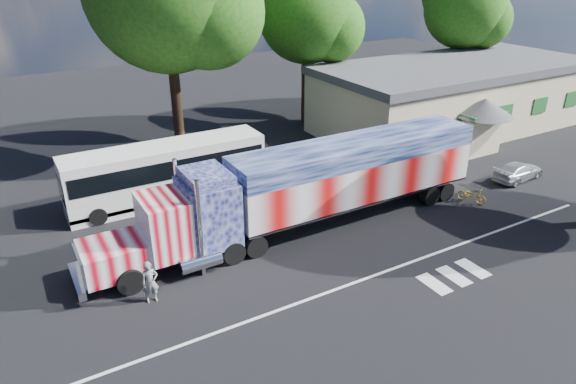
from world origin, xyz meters
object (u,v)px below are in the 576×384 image
bicycle (472,195)px  tree_far_ne (466,9)px  parked_car (518,171)px  tree_ne_a (308,15)px  woman (150,282)px  coach_bus (167,172)px  semi_truck (313,185)px

bicycle → tree_far_ne: size_ratio=0.14×
parked_car → tree_far_ne: (10.48, 15.35, 7.94)m
bicycle → tree_ne_a: tree_ne_a is taller
parked_car → woman: woman is taller
parked_car → woman: (-23.63, -0.79, 0.36)m
woman → tree_ne_a: (18.64, 17.90, 7.70)m
woman → bicycle: size_ratio=1.12×
coach_bus → tree_far_ne: size_ratio=0.93×
tree_ne_a → tree_far_ne: bearing=-6.5°
coach_bus → tree_far_ne: 31.93m
parked_car → coach_bus: bearing=62.9°
tree_ne_a → bicycle: bearing=-90.3°
bicycle → tree_ne_a: 19.74m
coach_bus → tree_ne_a: bearing=30.7°
tree_ne_a → parked_car: bearing=-73.8°
tree_far_ne → coach_bus: bearing=-166.9°
parked_car → bicycle: (-5.07, -0.85, -0.13)m
semi_truck → tree_ne_a: bearing=59.0°
woman → parked_car: bearing=4.4°
semi_truck → tree_far_ne: tree_far_ne is taller
semi_truck → parked_car: bearing=-5.2°
tree_far_ne → tree_ne_a: (-15.47, 1.75, 0.12)m
coach_bus → tree_ne_a: 18.67m
semi_truck → woman: semi_truck is taller
coach_bus → woman: (-3.73, -9.05, -0.78)m
semi_truck → parked_car: (14.47, -1.32, -1.80)m
tree_far_ne → tree_ne_a: size_ratio=0.97×
woman → coach_bus: bearing=70.1°
bicycle → tree_ne_a: (0.09, 17.96, 8.19)m
bicycle → tree_far_ne: 23.87m
coach_bus → parked_car: coach_bus is taller
tree_ne_a → coach_bus: bearing=-149.3°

